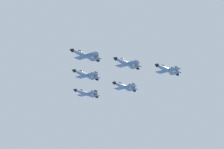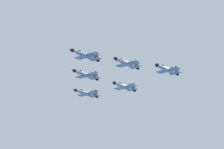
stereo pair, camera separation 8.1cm
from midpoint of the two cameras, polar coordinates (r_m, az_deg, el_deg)
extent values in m
ellipsoid|color=#9EA3A8|center=(192.03, -3.09, 2.22)|extent=(14.09, 6.02, 1.83)
cone|color=black|center=(186.64, -4.73, 2.85)|extent=(2.21, 2.03, 1.55)
ellipsoid|color=#334751|center=(190.11, -3.72, 2.66)|extent=(2.73, 2.04, 1.06)
cube|color=#9EA3A8|center=(192.49, -2.95, 2.13)|extent=(6.15, 10.65, 0.18)
cube|color=black|center=(189.63, -1.93, 2.44)|extent=(3.00, 1.56, 0.22)
cube|color=black|center=(195.44, -3.94, 1.86)|extent=(3.00, 1.56, 0.22)
cube|color=#9EA3A8|center=(196.20, -1.92, 1.76)|extent=(3.59, 5.31, 0.18)
cube|color=black|center=(195.87, -1.77, 2.21)|extent=(2.01, 0.84, 2.64)
cube|color=black|center=(197.01, -2.17, 2.09)|extent=(2.01, 0.84, 2.64)
cylinder|color=black|center=(197.30, -1.62, 1.65)|extent=(1.35, 1.52, 1.28)
ellipsoid|color=#9EA3A8|center=(194.14, 1.71, 1.29)|extent=(13.86, 6.17, 1.80)
cone|color=black|center=(188.28, 0.29, 1.89)|extent=(2.20, 2.02, 1.53)
ellipsoid|color=#334751|center=(192.03, 1.16, 1.71)|extent=(2.71, 2.05, 1.05)
cube|color=#9EA3A8|center=(194.65, 1.84, 1.21)|extent=(6.22, 10.51, 0.18)
cube|color=black|center=(192.17, 2.92, 1.49)|extent=(2.96, 1.58, 0.22)
cube|color=black|center=(197.23, 0.79, 0.96)|extent=(2.96, 1.58, 0.22)
cube|color=#9EA3A8|center=(198.66, 2.73, 0.86)|extent=(3.62, 5.25, 0.18)
cube|color=black|center=(198.36, 2.89, 1.29)|extent=(1.97, 0.86, 2.60)
cube|color=black|center=(199.35, 2.47, 1.18)|extent=(1.97, 0.86, 2.60)
cylinder|color=black|center=(199.84, 2.98, 0.75)|extent=(1.35, 1.51, 1.26)
ellipsoid|color=#9EA3A8|center=(206.75, -3.03, -0.04)|extent=(13.85, 6.36, 1.81)
cone|color=black|center=(201.17, -4.47, 0.49)|extent=(2.21, 2.05, 1.54)
ellipsoid|color=#334751|center=(204.74, -3.58, 0.34)|extent=(2.72, 2.08, 1.05)
cube|color=#9EA3A8|center=(207.23, -2.90, -0.12)|extent=(6.35, 10.53, 0.18)
cube|color=black|center=(204.47, -1.94, 0.13)|extent=(2.96, 1.62, 0.22)
cube|color=black|center=(210.08, -3.84, -0.33)|extent=(2.96, 1.62, 0.22)
cube|color=#9EA3A8|center=(211.06, -1.99, -0.42)|extent=(3.68, 5.28, 0.18)
cube|color=black|center=(210.69, -1.84, -0.02)|extent=(1.97, 0.89, 2.61)
cube|color=black|center=(211.79, -2.22, -0.11)|extent=(1.97, 0.89, 2.61)
cylinder|color=black|center=(212.18, -1.73, -0.52)|extent=(1.37, 1.53, 1.26)
ellipsoid|color=#9EA3A8|center=(197.84, 6.37, 0.56)|extent=(14.14, 6.04, 1.83)
cone|color=black|center=(191.54, 5.07, 1.13)|extent=(2.22, 2.04, 1.56)
ellipsoid|color=#334751|center=(195.56, 5.86, 0.97)|extent=(2.74, 2.05, 1.07)
cube|color=#9EA3A8|center=(198.38, 6.49, 0.48)|extent=(6.18, 10.69, 0.18)
cube|color=black|center=(196.09, 7.60, 0.75)|extent=(3.01, 1.56, 0.22)
cube|color=black|center=(200.78, 5.39, 0.24)|extent=(3.01, 1.56, 0.22)
cube|color=#9EA3A8|center=(202.67, 7.30, 0.15)|extent=(3.61, 5.33, 0.18)
cube|color=black|center=(202.38, 7.46, 0.57)|extent=(2.02, 0.85, 2.65)
cube|color=black|center=(203.30, 7.02, 0.47)|extent=(2.02, 0.85, 2.65)
cylinder|color=black|center=(203.93, 7.53, 0.05)|extent=(1.36, 1.53, 1.28)
ellipsoid|color=#9EA3A8|center=(221.56, -2.97, -2.19)|extent=(13.65, 5.84, 1.77)
cone|color=black|center=(216.17, -4.34, -1.77)|extent=(2.14, 1.97, 1.50)
ellipsoid|color=#334751|center=(219.60, -3.50, -1.86)|extent=(2.65, 1.98, 1.03)
cube|color=#9EA3A8|center=(222.03, -2.86, -2.25)|extent=(5.96, 10.32, 0.18)
cube|color=black|center=(219.20, -2.00, -2.04)|extent=(2.91, 1.51, 0.21)
cube|color=black|center=(224.94, -3.69, -2.42)|extent=(2.91, 1.51, 0.21)
cube|color=#9EA3A8|center=(225.71, -1.99, -2.49)|extent=(3.49, 5.15, 0.18)
cube|color=black|center=(225.29, -1.86, -2.12)|extent=(1.94, 0.82, 2.55)
cube|color=black|center=(226.41, -2.20, -2.20)|extent=(1.94, 0.82, 2.55)
cylinder|color=black|center=(226.80, -1.74, -2.56)|extent=(1.31, 1.48, 1.24)
ellipsoid|color=#9EA3A8|center=(208.40, 1.44, -1.40)|extent=(13.63, 6.28, 1.78)
cone|color=black|center=(202.47, 0.16, -0.92)|extent=(2.18, 2.02, 1.51)
ellipsoid|color=#334751|center=(206.24, 0.94, -1.04)|extent=(2.68, 2.05, 1.04)
cube|color=#9EA3A8|center=(208.92, 1.55, -1.47)|extent=(6.27, 10.37, 0.18)
cube|color=black|center=(206.46, 2.55, -1.25)|extent=(2.91, 1.60, 0.21)
cube|color=black|center=(211.46, 0.58, -1.66)|extent=(2.91, 1.60, 0.21)
cube|color=#9EA3A8|center=(212.95, 2.36, -1.75)|extent=(3.63, 5.19, 0.18)
cube|color=black|center=(212.60, 2.51, -1.36)|extent=(1.94, 0.88, 2.57)
cube|color=black|center=(213.58, 2.12, -1.44)|extent=(1.94, 0.88, 2.57)
cylinder|color=black|center=(214.14, 2.59, -1.83)|extent=(1.35, 1.50, 1.24)
camera|label=1|loc=(0.04, -89.99, 0.00)|focal=79.63mm
camera|label=2|loc=(0.04, 90.01, 0.00)|focal=79.63mm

